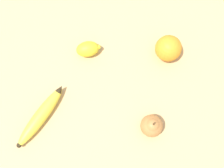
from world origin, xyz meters
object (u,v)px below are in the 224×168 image
object	(u,v)px
banana	(41,116)
pear	(152,126)
lemon	(88,49)
orange	(168,48)

from	to	relation	value
banana	pear	xyz separation A→B (m)	(-0.32, -0.05, 0.02)
lemon	pear	bearing A→B (deg)	143.15
banana	pear	bearing A→B (deg)	-61.93
banana	orange	size ratio (longest dim) A/B	2.60
pear	banana	bearing A→B (deg)	9.45
banana	lemon	distance (m)	0.25
banana	orange	bearing A→B (deg)	-28.24
pear	lemon	world-z (taller)	pear
lemon	orange	bearing A→B (deg)	-166.12
banana	lemon	size ratio (longest dim) A/B	2.46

